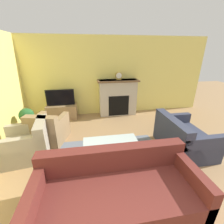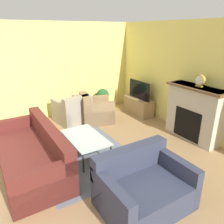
% 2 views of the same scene
% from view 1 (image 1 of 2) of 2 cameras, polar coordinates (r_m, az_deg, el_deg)
% --- Properties ---
extents(wall_back, '(7.98, 0.06, 2.70)m').
position_cam_1_polar(wall_back, '(5.44, -5.44, 13.04)').
color(wall_back, '#EADB72').
rests_on(wall_back, ground_plane).
extents(area_rug, '(2.36, 1.87, 0.00)m').
position_cam_1_polar(area_rug, '(3.37, -0.02, -18.39)').
color(area_rug, slate).
rests_on(area_rug, ground_plane).
extents(fireplace, '(1.44, 0.48, 1.28)m').
position_cam_1_polar(fireplace, '(5.44, 2.19, 5.76)').
color(fireplace, '#BCB2A3').
rests_on(fireplace, ground_plane).
extents(tv_stand, '(1.01, 0.42, 0.49)m').
position_cam_1_polar(tv_stand, '(5.48, -18.43, 0.06)').
color(tv_stand, '#997A56').
rests_on(tv_stand, ground_plane).
extents(tv, '(0.92, 0.06, 0.54)m').
position_cam_1_polar(tv, '(5.31, -19.09, 5.23)').
color(tv, black).
rests_on(tv, tv_stand).
extents(couch_sectional, '(2.31, 0.99, 0.82)m').
position_cam_1_polar(couch_sectional, '(2.48, 2.02, -28.05)').
color(couch_sectional, '#5B231E').
rests_on(couch_sectional, ground_plane).
extents(couch_loveseat, '(0.95, 1.29, 0.82)m').
position_cam_1_polar(couch_loveseat, '(3.95, 25.24, -9.00)').
color(couch_loveseat, '#33384C').
rests_on(couch_loveseat, ground_plane).
extents(armchair_by_window, '(0.99, 0.93, 0.82)m').
position_cam_1_polar(armchair_by_window, '(3.81, -29.10, -10.78)').
color(armchair_by_window, '#9E937F').
rests_on(armchair_by_window, ground_plane).
extents(armchair_accent, '(0.97, 1.02, 0.82)m').
position_cam_1_polar(armchair_accent, '(4.20, -22.93, -6.60)').
color(armchair_accent, '#8C704C').
rests_on(armchair_accent, ground_plane).
extents(coffee_table, '(1.16, 0.67, 0.41)m').
position_cam_1_polar(coffee_table, '(3.19, -0.23, -12.44)').
color(coffee_table, '#333338').
rests_on(coffee_table, ground_plane).
extents(potted_plant, '(0.40, 0.40, 0.72)m').
position_cam_1_polar(potted_plant, '(4.89, -29.66, -1.64)').
color(potted_plant, beige).
rests_on(potted_plant, ground_plane).
extents(mantel_clock, '(0.24, 0.07, 0.27)m').
position_cam_1_polar(mantel_clock, '(5.29, 2.58, 13.63)').
color(mantel_clock, '#B79338').
rests_on(mantel_clock, fireplace).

